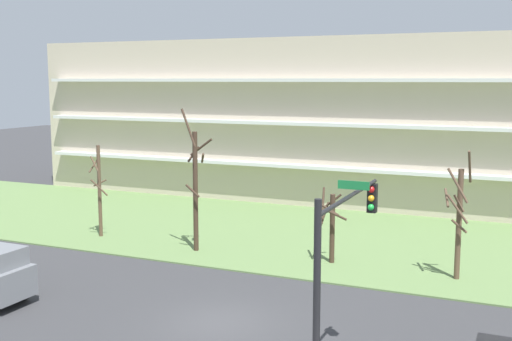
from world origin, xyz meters
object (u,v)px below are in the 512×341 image
object	(u,v)px
tree_center	(331,224)
tree_right	(459,218)
tree_far_left	(99,189)
traffic_signal_mast	(340,259)
tree_left	(195,185)

from	to	relation	value
tree_center	tree_right	bearing A→B (deg)	-2.47
tree_far_left	traffic_signal_mast	size ratio (longest dim) A/B	0.85
traffic_signal_mast	tree_left	bearing A→B (deg)	131.87
tree_far_left	tree_left	distance (m)	6.67
tree_far_left	tree_left	size ratio (longest dim) A/B	0.71
tree_far_left	tree_right	xyz separation A→B (m)	(19.86, -0.09, 0.09)
tree_center	traffic_signal_mast	bearing A→B (deg)	-71.99
tree_far_left	tree_right	world-z (taller)	tree_right
tree_right	traffic_signal_mast	distance (m)	13.63
tree_right	traffic_signal_mast	world-z (taller)	traffic_signal_mast
tree_left	traffic_signal_mast	world-z (taller)	tree_left
tree_left	tree_center	distance (m)	7.42
tree_far_left	tree_left	world-z (taller)	tree_left
tree_far_left	traffic_signal_mast	distance (m)	22.82
tree_center	traffic_signal_mast	world-z (taller)	traffic_signal_mast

